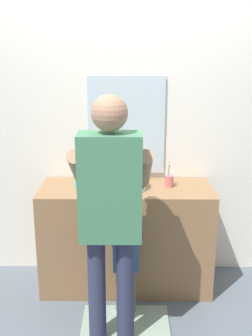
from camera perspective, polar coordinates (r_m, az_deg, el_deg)
The scene contains 10 objects.
ground_plane at distance 3.40m, azimuth -0.02°, elevation -18.60°, with size 14.00×14.00×0.00m, color slate.
back_wall at distance 3.46m, azimuth 0.06°, elevation 6.38°, with size 4.40×0.10×2.70m.
vanity_cabinet at distance 3.44m, azimuth 0.02°, elevation -9.70°, with size 1.40×0.54×0.88m, color olive.
sink_basin at distance 3.23m, azimuth 0.02°, elevation -1.92°, with size 0.32×0.32×0.11m.
faucet at distance 3.41m, azimuth 0.04°, elevation -0.50°, with size 0.18×0.14×0.18m.
toothbrush_cup at distance 3.29m, azimuth 6.09°, elevation -1.73°, with size 0.07×0.07×0.21m.
soap_bottle at distance 3.29m, azimuth -6.84°, elevation -1.52°, with size 0.06×0.06×0.17m.
bath_mat at distance 3.19m, azimuth -0.06°, elevation -21.01°, with size 0.64×0.40×0.02m, color gray.
child_toddler at distance 3.06m, azimuth -0.04°, elevation -12.21°, with size 0.25×0.25×0.81m.
adult_parent at distance 2.57m, azimuth -2.19°, elevation -4.85°, with size 0.53×0.56×1.70m.
Camera 1 is at (0.02, -2.79, 1.94)m, focal length 43.19 mm.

